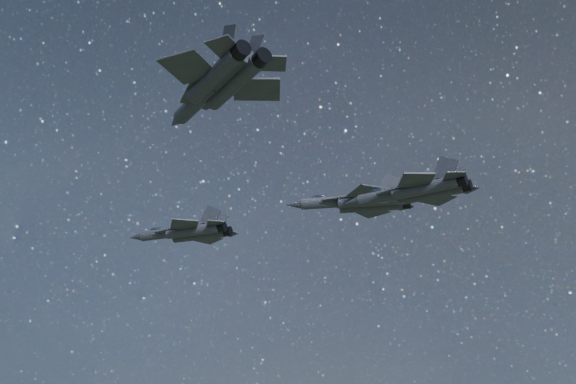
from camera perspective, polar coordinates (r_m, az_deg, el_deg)
The scene contains 4 objects.
jet_lead at distance 99.81m, azimuth -8.47°, elevation -3.37°, with size 17.28×11.81×4.34m.
jet_left at distance 92.24m, azimuth 6.12°, elevation -0.84°, with size 17.76×11.71×4.55m.
jet_right at distance 64.96m, azimuth -6.00°, elevation 9.10°, with size 18.16×11.90×4.68m.
jet_slot at distance 78.87m, azimuth 10.85°, elevation 0.10°, with size 15.99×11.35×4.07m.
Camera 1 is at (41.59, -65.70, 123.84)m, focal length 42.00 mm.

